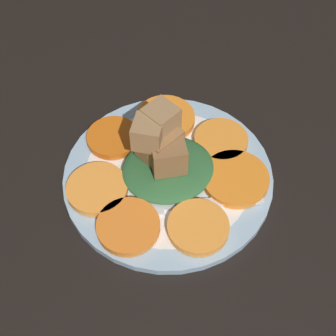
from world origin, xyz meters
TOP-DOWN VIEW (x-y plane):
  - table_slab at (0.00, 0.00)cm, footprint 120.00×120.00cm
  - plate at (0.00, 0.00)cm, footprint 25.63×25.63cm
  - carrot_slice_0 at (7.35, -3.56)cm, footprint 8.08×8.08cm
  - carrot_slice_1 at (7.87, 2.52)cm, footprint 6.85×6.85cm
  - carrot_slice_2 at (2.21, 8.23)cm, footprint 7.82×7.82cm
  - carrot_slice_3 at (-5.17, 7.10)cm, footprint 6.66×6.66cm
  - carrot_slice_4 at (-8.78, 0.36)cm, footprint 7.29×7.29cm
  - carrot_slice_5 at (-6.54, -6.00)cm, footprint 7.17×7.17cm
  - carrot_slice_6 at (0.86, -8.43)cm, footprint 6.98×6.98cm
  - center_pile at (-0.19, 0.65)cm, footprint 11.22×10.10cm
  - fork at (0.39, -4.94)cm, footprint 17.58×5.92cm

SIDE VIEW (x-z plane):
  - table_slab at x=0.00cm, z-range 0.00..2.00cm
  - plate at x=0.00cm, z-range 1.99..3.04cm
  - fork at x=0.39cm, z-range 3.10..3.50cm
  - carrot_slice_0 at x=7.35cm, z-range 3.10..4.07cm
  - carrot_slice_1 at x=7.87cm, z-range 3.10..4.07cm
  - carrot_slice_2 at x=2.21cm, z-range 3.10..4.07cm
  - carrot_slice_3 at x=-5.17cm, z-range 3.10..4.07cm
  - carrot_slice_4 at x=-8.78cm, z-range 3.10..4.07cm
  - carrot_slice_5 at x=-6.54cm, z-range 3.10..4.07cm
  - carrot_slice_6 at x=0.86cm, z-range 3.10..4.07cm
  - center_pile at x=-0.19cm, z-range 1.78..10.23cm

